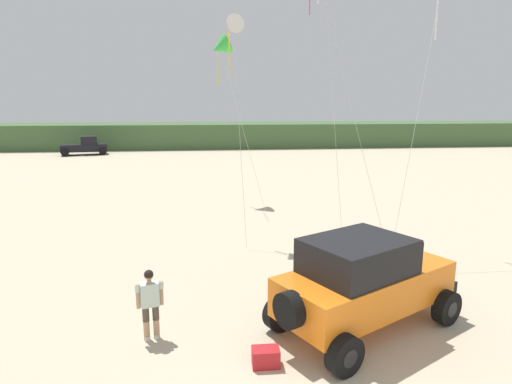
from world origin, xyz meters
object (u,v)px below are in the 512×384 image
object	(u,v)px
cooler_box	(266,357)
kite_yellow_diamond	(220,47)
distant_pickup	(85,146)
jeep	(364,280)
person_watching	(150,301)
kite_white_parafoil	(233,26)

from	to	relation	value
cooler_box	kite_yellow_diamond	size ratio (longest dim) A/B	0.06
cooler_box	distant_pickup	size ratio (longest dim) A/B	0.11
jeep	cooler_box	bearing A→B (deg)	-153.45
person_watching	distant_pickup	world-z (taller)	distant_pickup
person_watching	cooler_box	world-z (taller)	person_watching
distant_pickup	person_watching	bearing A→B (deg)	-72.76
cooler_box	distant_pickup	bearing A→B (deg)	110.73
jeep	cooler_box	world-z (taller)	jeep
person_watching	cooler_box	bearing A→B (deg)	-27.88
distant_pickup	kite_white_parafoil	world-z (taller)	kite_white_parafoil
kite_yellow_diamond	kite_white_parafoil	xyz separation A→B (m)	(0.27, -6.78, -0.09)
jeep	distant_pickup	world-z (taller)	jeep
kite_yellow_diamond	kite_white_parafoil	bearing A→B (deg)	-87.72
person_watching	jeep	bearing A→B (deg)	-0.54
person_watching	kite_white_parafoil	bearing A→B (deg)	73.03
person_watching	kite_white_parafoil	xyz separation A→B (m)	(2.38, 7.81, 7.20)
cooler_box	kite_yellow_diamond	distance (m)	17.81
distant_pickup	kite_white_parafoil	bearing A→B (deg)	-64.80
person_watching	kite_yellow_diamond	distance (m)	16.45
jeep	cooler_box	size ratio (longest dim) A/B	8.92
kite_yellow_diamond	kite_white_parafoil	size ratio (longest dim) A/B	1.04
kite_yellow_diamond	distant_pickup	bearing A→B (deg)	120.79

